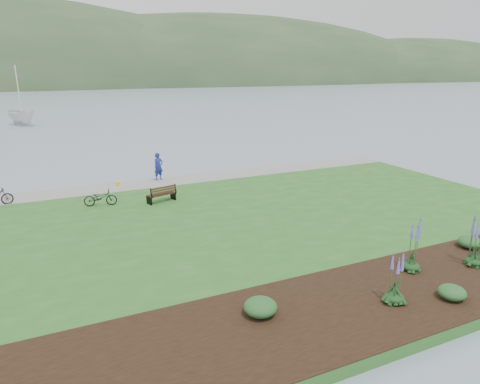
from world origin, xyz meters
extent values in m
plane|color=gray|center=(0.00, 0.00, 0.00)|extent=(600.00, 600.00, 0.00)
cube|color=#255B20|center=(0.00, -2.00, 0.20)|extent=(34.00, 20.00, 0.40)
cube|color=gray|center=(0.00, 6.90, 0.42)|extent=(34.00, 2.20, 0.03)
cube|color=black|center=(3.00, -9.80, 0.42)|extent=(24.00, 4.40, 0.04)
cube|color=#311D13|center=(-1.03, 2.95, 0.83)|extent=(1.61, 0.92, 0.05)
cube|color=#311D13|center=(-0.95, 2.67, 1.11)|extent=(1.50, 0.55, 0.47)
cube|color=black|center=(-1.74, 2.75, 0.61)|extent=(0.20, 0.52, 0.42)
cube|color=black|center=(-0.31, 3.15, 0.61)|extent=(0.20, 0.52, 0.42)
imported|color=navy|center=(0.03, 7.50, 1.45)|extent=(0.91, 0.78, 2.11)
imported|color=black|center=(-4.11, 3.61, 0.84)|extent=(0.94, 1.77, 0.88)
imported|color=silver|center=(-8.67, 45.03, 0.00)|extent=(12.67, 12.74, 24.62)
cube|color=gold|center=(-2.62, 7.20, 0.54)|extent=(0.20, 0.28, 0.27)
ellipsoid|color=#133515|center=(2.79, -10.26, 0.59)|extent=(0.62, 0.62, 0.31)
cone|color=#544DB4|center=(2.79, -10.26, 1.49)|extent=(0.32, 0.32, 1.48)
ellipsoid|color=#133515|center=(4.91, -8.89, 0.59)|extent=(0.62, 0.62, 0.31)
cone|color=#544DB4|center=(4.91, -8.89, 1.69)|extent=(0.32, 0.32, 1.89)
ellipsoid|color=#133515|center=(7.33, -9.56, 0.59)|extent=(0.62, 0.62, 0.31)
cone|color=#544DB4|center=(7.33, -9.56, 1.53)|extent=(0.40, 0.40, 1.57)
ellipsoid|color=#1E4C21|center=(-1.28, -9.16, 0.69)|extent=(0.99, 0.99, 0.50)
ellipsoid|color=#1E4C21|center=(4.58, -10.88, 0.65)|extent=(0.85, 0.85, 0.43)
ellipsoid|color=#1E4C21|center=(8.61, -8.38, 0.67)|extent=(0.93, 0.93, 0.46)
camera|label=1|loc=(-6.46, -18.92, 7.41)|focal=32.00mm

